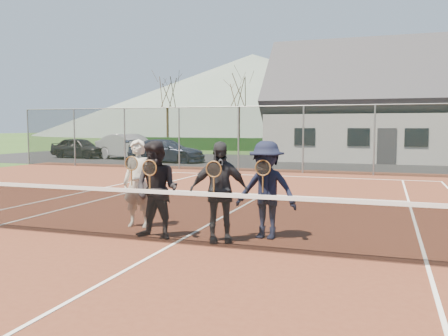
{
  "coord_description": "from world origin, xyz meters",
  "views": [
    {
      "loc": [
        3.49,
        -7.47,
        2.08
      ],
      "look_at": [
        0.41,
        1.5,
        1.25
      ],
      "focal_mm": 38.0,
      "sensor_mm": 36.0,
      "label": 1
    }
  ],
  "objects_px": {
    "car_a": "(80,148)",
    "clubhouse": "(397,96)",
    "car_c": "(167,151)",
    "tennis_net": "(174,215)",
    "player_b": "(157,190)",
    "player_c": "(219,192)",
    "player_d": "(266,190)",
    "car_b": "(130,147)",
    "player_a": "(138,183)"
  },
  "relations": [
    {
      "from": "car_b",
      "to": "clubhouse",
      "type": "bearing_deg",
      "value": -54.57
    },
    {
      "from": "clubhouse",
      "to": "player_d",
      "type": "height_order",
      "value": "clubhouse"
    },
    {
      "from": "car_c",
      "to": "tennis_net",
      "type": "relative_size",
      "value": 0.4
    },
    {
      "from": "player_d",
      "to": "player_a",
      "type": "bearing_deg",
      "value": 177.28
    },
    {
      "from": "car_a",
      "to": "tennis_net",
      "type": "distance_m",
      "value": 24.73
    },
    {
      "from": "player_a",
      "to": "player_c",
      "type": "height_order",
      "value": "same"
    },
    {
      "from": "clubhouse",
      "to": "player_a",
      "type": "height_order",
      "value": "clubhouse"
    },
    {
      "from": "car_b",
      "to": "car_c",
      "type": "relative_size",
      "value": 1.06
    },
    {
      "from": "car_c",
      "to": "player_b",
      "type": "height_order",
      "value": "player_b"
    },
    {
      "from": "player_a",
      "to": "player_b",
      "type": "bearing_deg",
      "value": -43.95
    },
    {
      "from": "player_c",
      "to": "player_d",
      "type": "bearing_deg",
      "value": 35.58
    },
    {
      "from": "player_b",
      "to": "player_c",
      "type": "distance_m",
      "value": 1.17
    },
    {
      "from": "car_a",
      "to": "player_c",
      "type": "bearing_deg",
      "value": -132.85
    },
    {
      "from": "tennis_net",
      "to": "player_a",
      "type": "height_order",
      "value": "player_a"
    },
    {
      "from": "car_a",
      "to": "player_a",
      "type": "distance_m",
      "value": 23.08
    },
    {
      "from": "player_a",
      "to": "player_d",
      "type": "distance_m",
      "value": 2.72
    },
    {
      "from": "car_a",
      "to": "car_b",
      "type": "distance_m",
      "value": 3.82
    },
    {
      "from": "player_a",
      "to": "player_c",
      "type": "bearing_deg",
      "value": -18.3
    },
    {
      "from": "car_c",
      "to": "clubhouse",
      "type": "height_order",
      "value": "clubhouse"
    },
    {
      "from": "car_a",
      "to": "player_a",
      "type": "height_order",
      "value": "player_a"
    },
    {
      "from": "car_b",
      "to": "player_b",
      "type": "bearing_deg",
      "value": -130.61
    },
    {
      "from": "car_a",
      "to": "player_d",
      "type": "relative_size",
      "value": 2.22
    },
    {
      "from": "car_a",
      "to": "clubhouse",
      "type": "bearing_deg",
      "value": -70.19
    },
    {
      "from": "clubhouse",
      "to": "player_d",
      "type": "xyz_separation_m",
      "value": [
        -2.57,
        -23.06,
        -3.07
      ]
    },
    {
      "from": "car_b",
      "to": "car_c",
      "type": "xyz_separation_m",
      "value": [
        3.27,
        -1.44,
        -0.13
      ]
    },
    {
      "from": "car_a",
      "to": "car_c",
      "type": "xyz_separation_m",
      "value": [
        7.09,
        -1.53,
        -0.01
      ]
    },
    {
      "from": "car_b",
      "to": "car_c",
      "type": "bearing_deg",
      "value": -95.81
    },
    {
      "from": "car_b",
      "to": "clubhouse",
      "type": "height_order",
      "value": "clubhouse"
    },
    {
      "from": "car_a",
      "to": "car_c",
      "type": "height_order",
      "value": "car_a"
    },
    {
      "from": "player_c",
      "to": "player_d",
      "type": "relative_size",
      "value": 1.0
    },
    {
      "from": "car_c",
      "to": "clubhouse",
      "type": "bearing_deg",
      "value": -62.49
    },
    {
      "from": "car_c",
      "to": "tennis_net",
      "type": "height_order",
      "value": "car_c"
    },
    {
      "from": "car_b",
      "to": "tennis_net",
      "type": "xyz_separation_m",
      "value": [
        11.91,
        -18.98,
        -0.27
      ]
    },
    {
      "from": "car_b",
      "to": "tennis_net",
      "type": "relative_size",
      "value": 0.42
    },
    {
      "from": "car_b",
      "to": "player_c",
      "type": "height_order",
      "value": "player_c"
    },
    {
      "from": "car_a",
      "to": "player_c",
      "type": "xyz_separation_m",
      "value": [
        16.42,
        -18.66,
        0.24
      ]
    },
    {
      "from": "player_c",
      "to": "player_d",
      "type": "distance_m",
      "value": 0.91
    },
    {
      "from": "tennis_net",
      "to": "car_c",
      "type": "bearing_deg",
      "value": 116.22
    },
    {
      "from": "player_b",
      "to": "player_c",
      "type": "xyz_separation_m",
      "value": [
        1.16,
        0.13,
        0.0
      ]
    },
    {
      "from": "player_c",
      "to": "car_b",
      "type": "bearing_deg",
      "value": 124.16
    },
    {
      "from": "car_b",
      "to": "player_b",
      "type": "distance_m",
      "value": 21.93
    },
    {
      "from": "car_b",
      "to": "tennis_net",
      "type": "bearing_deg",
      "value": -129.95
    },
    {
      "from": "player_b",
      "to": "player_d",
      "type": "bearing_deg",
      "value": 19.15
    },
    {
      "from": "player_a",
      "to": "player_b",
      "type": "distance_m",
      "value": 1.14
    },
    {
      "from": "clubhouse",
      "to": "player_c",
      "type": "relative_size",
      "value": 8.67
    },
    {
      "from": "car_a",
      "to": "car_c",
      "type": "distance_m",
      "value": 7.26
    },
    {
      "from": "car_c",
      "to": "player_b",
      "type": "bearing_deg",
      "value": -154.22
    },
    {
      "from": "player_b",
      "to": "car_b",
      "type": "bearing_deg",
      "value": 121.45
    },
    {
      "from": "clubhouse",
      "to": "player_b",
      "type": "height_order",
      "value": "clubhouse"
    },
    {
      "from": "player_c",
      "to": "player_b",
      "type": "bearing_deg",
      "value": -173.47
    }
  ]
}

